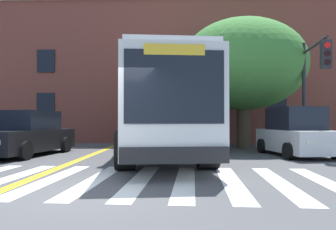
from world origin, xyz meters
name	(u,v)px	position (x,y,z in m)	size (l,w,h in m)	color
ground_plane	(83,195)	(0.00, 0.00, 0.00)	(120.00, 120.00, 0.00)	#4C4C4F
crosswalk	(139,180)	(0.87, 1.45, 0.00)	(8.90, 4.69, 0.01)	white
lane_line_yellow_inner	(124,141)	(-1.78, 15.45, 0.00)	(0.12, 36.00, 0.01)	gold
lane_line_yellow_outer	(127,141)	(-1.62, 15.45, 0.00)	(0.12, 36.00, 0.01)	gold
city_bus	(160,110)	(1.04, 6.67, 1.79)	(3.75, 11.47, 3.28)	white
car_black_near_lane	(27,135)	(-4.21, 6.77, 0.80)	(2.51, 4.97, 1.76)	black
car_white_far_lane	(295,134)	(6.33, 6.94, 0.86)	(2.34, 4.10, 1.89)	white
car_grey_behind_bus	(184,129)	(2.15, 14.92, 0.81)	(2.56, 4.51, 1.77)	slate
traffic_light_near_corner	(313,76)	(7.15, 7.22, 3.17)	(0.51, 2.94, 4.77)	#28282D
traffic_light_overhead	(135,80)	(-0.01, 7.34, 3.02)	(0.48, 4.55, 4.51)	#28282D
street_tree_curbside_large	(243,65)	(5.02, 10.44, 4.15)	(8.78, 8.75, 6.42)	#4C3D2D
building_facade	(164,76)	(0.68, 18.48, 4.75)	(35.14, 9.49, 9.50)	brown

